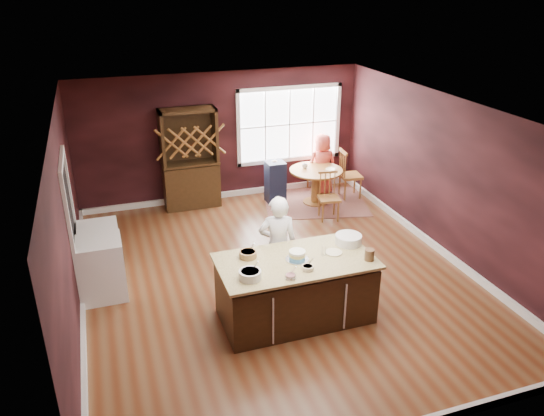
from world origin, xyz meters
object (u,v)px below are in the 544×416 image
Objects in this scene: seated_woman at (322,164)px; toddler at (277,165)px; layer_cake at (297,255)px; hutch at (190,159)px; kitchen_island at (295,290)px; chair_south at (329,196)px; washer at (102,269)px; dryer at (100,250)px; chair_north at (318,167)px; chair_east at (351,173)px; high_chair at (275,181)px; dining_table at (316,179)px; baker at (278,246)px.

toddler is at bearing 4.96° from seated_woman.
layer_cake is at bearing 61.57° from seated_woman.
kitchen_island is at bearing -81.91° from hutch.
washer is at bearing -151.78° from chair_south.
layer_cake is at bearing -29.21° from washer.
toddler is 4.17m from dryer.
chair_east is at bearing 89.66° from chair_north.
chair_east reaches higher than chair_north.
kitchen_island is 1.03× the size of hutch.
chair_south is at bearing -59.82° from toddler.
hutch is at bearing 167.76° from high_chair.
chair_east is at bearing 54.29° from layer_cake.
chair_east is at bearing 54.13° from kitchen_island.
kitchen_island is at bearing -116.94° from dining_table.
washer is (-4.73, -2.72, -0.21)m from seated_woman.
chair_east is 5.73m from washer.
high_chair is at bearing -93.52° from baker.
chair_east reaches higher than kitchen_island.
chair_south is 3.71× the size of toddler.
layer_cake is 0.23× the size of seated_woman.
washer is (-1.91, -2.94, -0.57)m from hutch.
toddler reaches higher than kitchen_island.
hutch is at bearing 169.36° from toddler.
chair_south is at bearing 42.75° from chair_north.
washer is (-5.24, -2.32, -0.08)m from chair_east.
dryer is (-1.91, -2.30, -0.59)m from hutch.
seated_woman reaches higher than high_chair.
chair_north is 0.47× the size of hutch.
seated_woman reaches higher than dryer.
chair_south is at bearing -115.22° from baker.
kitchen_island is 4.15m from high_chair.
hutch is at bearing -5.11° from seated_woman.
seated_woman reaches higher than dining_table.
chair_south is 1.09× the size of dryer.
kitchen_island is 2.22× the size of chair_south.
dryer is (-2.53, 2.07, 0.00)m from kitchen_island.
toddler is 0.28× the size of washer.
baker is at bearing -122.28° from dining_table.
seated_woman is at bearing 53.98° from dining_table.
seated_woman reaches higher than chair_north.
kitchen_island is at bearing -165.90° from layer_cake.
high_chair reaches higher than kitchen_island.
dining_table is 4.15m from layer_cake.
kitchen_island is 4.70m from seated_woman.
hutch is at bearing -65.74° from baker.
baker is 1.68× the size of high_chair.
chair_north is at bearing 37.36° from chair_east.
dining_table is 0.81× the size of seated_woman.
layer_cake is 3.41m from chair_south.
toddler is at bearing 39.43° from high_chair.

